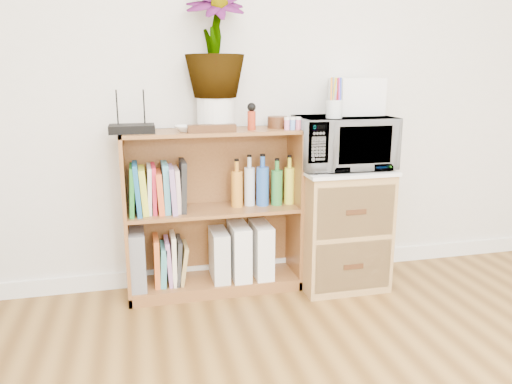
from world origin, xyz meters
name	(u,v)px	position (x,y,z in m)	size (l,w,h in m)	color
skirting_board	(266,267)	(0.00, 2.24, 0.05)	(4.00, 0.02, 0.10)	white
bookshelf	(213,212)	(-0.35, 2.10, 0.47)	(1.00, 0.30, 0.95)	brown
wicker_unit	(339,228)	(0.40, 2.02, 0.35)	(0.50, 0.45, 0.70)	#9E7542
microwave	(343,142)	(0.40, 2.02, 0.87)	(0.54, 0.36, 0.30)	silver
pen_cup	(334,109)	(0.31, 1.94, 1.07)	(0.09, 0.09, 0.10)	silver
small_appliance	(356,96)	(0.51, 2.11, 1.12)	(0.27, 0.22, 0.21)	white
router	(132,129)	(-0.78, 2.08, 0.97)	(0.24, 0.16, 0.04)	black
white_bowl	(187,129)	(-0.49, 2.07, 0.97)	(0.13, 0.13, 0.03)	white
plant_pot	(216,114)	(-0.32, 2.12, 1.04)	(0.21, 0.21, 0.18)	silver
potted_plant	(214,43)	(-0.32, 2.12, 1.41)	(0.32, 0.32, 0.58)	#39742E
trinket_box	(212,128)	(-0.36, 2.00, 0.97)	(0.26, 0.06, 0.04)	#3C2010
kokeshi_doll	(252,121)	(-0.13, 2.06, 1.00)	(0.05, 0.05, 0.10)	#A02B13
wooden_bowl	(277,122)	(0.03, 2.11, 0.98)	(0.11, 0.11, 0.07)	#3C2310
paint_jars	(293,124)	(0.09, 2.01, 0.98)	(0.12, 0.04, 0.06)	pink
file_box	(136,258)	(-0.80, 2.10, 0.24)	(0.10, 0.27, 0.33)	slate
magazine_holder_left	(219,255)	(-0.32, 2.09, 0.22)	(0.09, 0.24, 0.30)	silver
magazine_holder_mid	(239,251)	(-0.20, 2.09, 0.23)	(0.10, 0.26, 0.32)	white
magazine_holder_right	(261,249)	(-0.07, 2.09, 0.23)	(0.10, 0.26, 0.32)	white
cookbooks	(158,189)	(-0.66, 2.10, 0.63)	(0.32, 0.20, 0.29)	#1F7728
liquor_bottles	(263,182)	(-0.06, 2.10, 0.64)	(0.38, 0.07, 0.29)	orange
lower_books	(169,261)	(-0.61, 2.10, 0.20)	(0.20, 0.19, 0.29)	#CE5D24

